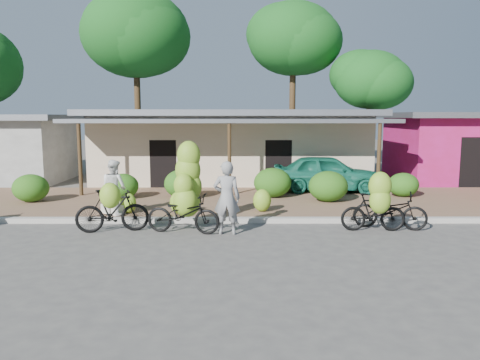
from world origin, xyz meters
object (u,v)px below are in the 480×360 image
Objects in this scene: teal_van at (327,173)px; bike_left at (112,209)px; bystander at (114,187)px; tree_far_center at (133,33)px; sack_near at (117,205)px; bike_center at (186,197)px; vendor at (227,198)px; tree_center_right at (290,37)px; sack_far at (113,209)px; bike_right at (375,206)px; bike_far_right at (390,210)px; tree_near_right at (366,78)px.

bike_left is at bearing 137.28° from teal_van.
tree_far_center is at bearing -47.07° from bystander.
sack_near is at bearing -46.81° from bystander.
bike_center is 1.25× the size of vendor.
tree_center_right reaches higher than sack_far.
bike_right is 0.84× the size of bike_far_right.
bike_far_right reaches higher than sack_near.
bike_right is (9.65, -15.31, -7.07)m from tree_far_center.
bike_center is 1.39× the size of bike_right.
teal_van is (4.94, 5.97, -0.07)m from bike_center.
bike_center is 3.23× the size of sack_far.
tree_near_right is at bearing 47.70° from sack_far.
tree_center_right is at bearing -82.26° from bystander.
tree_far_center is 5.81× the size of bike_right.
tree_near_right is 3.35× the size of bike_left.
tree_far_center reaches higher than bike_right.
tree_far_center is 9.02m from tree_center_right.
bike_center is (-8.39, -13.59, -4.21)m from tree_near_right.
sack_near is at bearing 93.51° from sack_far.
vendor reaches higher than bystander.
tree_far_center is at bearing 173.42° from tree_near_right.
sack_near is at bearing 0.08° from bike_left.
tree_near_right is 2.76× the size of bike_center.
tree_far_center reaches higher than bike_far_right.
vendor is (-3.27, -15.95, -6.64)m from tree_center_right.
sack_near is at bearing -133.82° from tree_near_right.
vendor is (3.54, -2.07, 0.71)m from sack_far.
vendor is (1.12, -0.36, 0.05)m from bike_center.
tree_near_right is 3.21× the size of bike_far_right.
bike_right is 0.41× the size of teal_van.
vendor reaches higher than teal_van.
teal_van is at bearing -116.90° from vendor.
bike_left is (-10.32, -13.78, -4.50)m from tree_near_right.
teal_van is at bearing -115.46° from bystander.
tree_center_right is at bearing 3.18° from tree_far_center.
tree_center_right is 11.31× the size of sack_near.
tree_near_right reaches higher than teal_van.
bike_left is at bearing -80.05° from tree_far_center.
teal_van is (7.39, 3.69, 0.58)m from sack_near.
sack_near is 0.20× the size of teal_van.
vendor is at bearing -105.12° from bike_left.
bystander reaches higher than bike_left.
sack_far is at bearing -22.90° from bystander.
bystander is at bearing -25.11° from vendor.
bike_far_right is at bearing -48.49° from bike_right.
tree_near_right is at bearing -19.03° from teal_van.
bike_right reaches higher than sack_far.
sack_near is at bearing 93.15° from bike_far_right.
bike_far_right is at bearing -14.41° from sack_near.
bike_center is 5.60m from bike_far_right.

